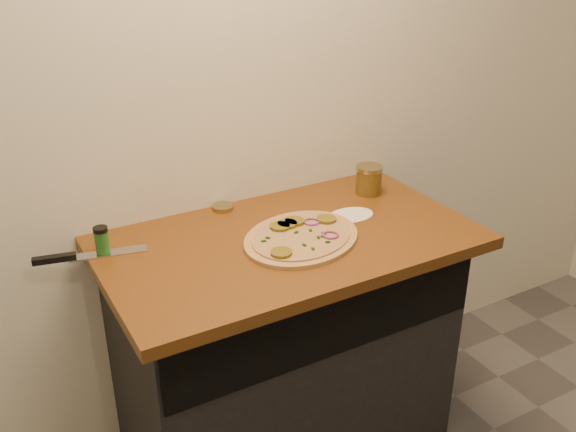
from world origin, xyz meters
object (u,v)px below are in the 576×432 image
pizza (301,237)px  spice_shaker (102,240)px  chefs_knife (80,256)px  salsa_jar (369,180)px

pizza → spice_shaker: spice_shaker is taller
chefs_knife → spice_shaker: 0.08m
spice_shaker → salsa_jar: bearing=-1.2°
chefs_knife → spice_shaker: (0.07, -0.01, 0.04)m
chefs_knife → spice_shaker: spice_shaker is taller
salsa_jar → spice_shaker: bearing=178.8°
chefs_knife → pizza: bearing=-19.2°
pizza → spice_shaker: 0.61m
pizza → chefs_knife: 0.68m
chefs_knife → spice_shaker: bearing=-4.9°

